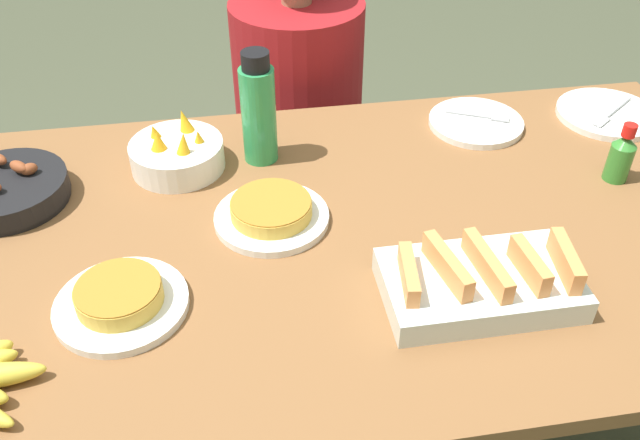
# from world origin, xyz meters

# --- Properties ---
(dining_table) EXTENTS (1.90, 0.98, 0.75)m
(dining_table) POSITION_xyz_m (0.00, 0.00, 0.67)
(dining_table) COLOR brown
(dining_table) RESTS_ON ground_plane
(melon_tray) EXTENTS (0.34, 0.20, 0.10)m
(melon_tray) POSITION_xyz_m (0.25, -0.22, 0.78)
(melon_tray) COLOR silver
(melon_tray) RESTS_ON dining_table
(skillet) EXTENTS (0.26, 0.37, 0.08)m
(skillet) POSITION_xyz_m (-0.62, 0.21, 0.78)
(skillet) COLOR black
(skillet) RESTS_ON dining_table
(frittata_plate_center) EXTENTS (0.23, 0.23, 0.05)m
(frittata_plate_center) POSITION_xyz_m (-0.09, 0.05, 0.77)
(frittata_plate_center) COLOR white
(frittata_plate_center) RESTS_ON dining_table
(frittata_plate_side) EXTENTS (0.23, 0.23, 0.05)m
(frittata_plate_side) POSITION_xyz_m (-0.37, -0.15, 0.77)
(frittata_plate_side) COLOR white
(frittata_plate_side) RESTS_ON dining_table
(empty_plate_far_left) EXTENTS (0.25, 0.25, 0.02)m
(empty_plate_far_left) POSITION_xyz_m (0.78, 0.33, 0.76)
(empty_plate_far_left) COLOR white
(empty_plate_far_left) RESTS_ON dining_table
(empty_plate_far_right) EXTENTS (0.23, 0.23, 0.02)m
(empty_plate_far_right) POSITION_xyz_m (0.44, 0.34, 0.76)
(empty_plate_far_right) COLOR white
(empty_plate_far_right) RESTS_ON dining_table
(fruit_bowl_mango) EXTENTS (0.20, 0.20, 0.11)m
(fruit_bowl_mango) POSITION_xyz_m (-0.27, 0.27, 0.78)
(fruit_bowl_mango) COLOR white
(fruit_bowl_mango) RESTS_ON dining_table
(water_bottle) EXTENTS (0.08, 0.08, 0.26)m
(water_bottle) POSITION_xyz_m (-0.09, 0.28, 0.87)
(water_bottle) COLOR #2D9351
(water_bottle) RESTS_ON dining_table
(hot_sauce_bottle) EXTENTS (0.05, 0.05, 0.13)m
(hot_sauce_bottle) POSITION_xyz_m (0.66, 0.08, 0.81)
(hot_sauce_bottle) COLOR #337F2D
(hot_sauce_bottle) RESTS_ON dining_table
(person_figure) EXTENTS (0.41, 0.41, 1.15)m
(person_figure) POSITION_xyz_m (0.06, 0.77, 0.46)
(person_figure) COLOR black
(person_figure) RESTS_ON ground_plane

